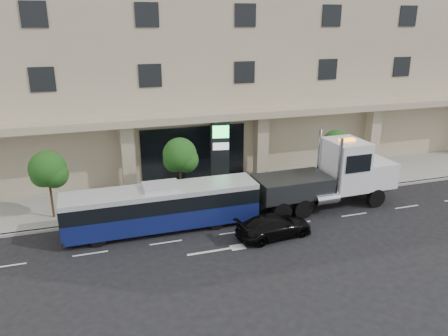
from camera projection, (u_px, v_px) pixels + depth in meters
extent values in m
plane|color=black|center=(226.00, 222.00, 26.55)|extent=(120.00, 120.00, 0.00)
cube|color=gray|center=(205.00, 192.00, 31.04)|extent=(120.00, 6.00, 0.15)
cube|color=gray|center=(217.00, 208.00, 28.33)|extent=(120.00, 0.30, 0.15)
cube|color=tan|center=(171.00, 41.00, 37.37)|extent=(60.00, 15.00, 20.00)
cube|color=tan|center=(197.00, 116.00, 31.04)|extent=(60.00, 2.80, 0.50)
cube|color=black|center=(194.00, 152.00, 33.07)|extent=(8.00, 0.12, 4.00)
cube|color=tan|center=(128.00, 157.00, 30.42)|extent=(0.90, 0.90, 4.90)
cube|color=tan|center=(261.00, 145.00, 33.31)|extent=(0.90, 0.90, 4.90)
cube|color=tan|center=(373.00, 135.00, 36.21)|extent=(0.90, 0.90, 4.90)
cylinder|color=#422B19|center=(51.00, 196.00, 26.41)|extent=(0.14, 0.14, 2.80)
sphere|color=#154814|center=(48.00, 169.00, 25.87)|extent=(2.20, 2.20, 2.20)
sphere|color=#154814|center=(54.00, 174.00, 25.89)|extent=(1.65, 1.65, 1.65)
sphere|color=#154814|center=(43.00, 175.00, 26.09)|extent=(1.54, 1.54, 1.54)
cylinder|color=#422B19|center=(181.00, 181.00, 28.71)|extent=(0.14, 0.14, 2.94)
sphere|color=#154814|center=(180.00, 154.00, 28.14)|extent=(2.20, 2.20, 2.20)
sphere|color=#154814|center=(186.00, 160.00, 28.16)|extent=(1.65, 1.65, 1.65)
sphere|color=#154814|center=(175.00, 160.00, 28.36)|extent=(1.54, 1.54, 1.54)
cylinder|color=#422B19|center=(334.00, 166.00, 32.07)|extent=(0.14, 0.14, 2.73)
sphere|color=#154814|center=(336.00, 144.00, 31.54)|extent=(2.00, 2.00, 2.00)
sphere|color=#154814|center=(341.00, 148.00, 31.56)|extent=(1.50, 1.50, 1.50)
sphere|color=#154814|center=(330.00, 148.00, 31.76)|extent=(1.40, 1.40, 1.40)
cylinder|color=black|center=(98.00, 239.00, 23.50)|extent=(0.93, 0.28, 0.93)
cylinder|color=black|center=(96.00, 223.00, 25.25)|extent=(0.93, 0.28, 0.93)
cylinder|color=black|center=(216.00, 222.00, 25.45)|extent=(0.93, 0.28, 0.93)
cylinder|color=black|center=(207.00, 209.00, 27.21)|extent=(0.93, 0.28, 0.93)
cube|color=#101955|center=(163.00, 215.00, 25.33)|extent=(11.15, 2.36, 1.11)
cube|color=black|center=(162.00, 200.00, 25.02)|extent=(11.15, 2.40, 0.84)
cube|color=silver|center=(161.00, 191.00, 24.84)|extent=(11.15, 2.36, 0.28)
cube|color=silver|center=(161.00, 186.00, 24.75)|extent=(2.05, 1.49, 0.28)
cube|color=#2D3033|center=(63.00, 236.00, 23.86)|extent=(0.15, 2.32, 0.28)
cube|color=#2D3033|center=(251.00, 211.00, 27.09)|extent=(0.15, 2.32, 0.28)
cube|color=#2D3033|center=(324.00, 194.00, 28.51)|extent=(9.51, 1.31, 0.45)
cube|color=white|center=(372.00, 172.00, 29.29)|extent=(2.28, 2.61, 1.67)
cube|color=silver|center=(386.00, 171.00, 29.63)|extent=(0.13, 2.23, 1.34)
cube|color=white|center=(345.00, 165.00, 28.35)|extent=(2.29, 2.83, 3.24)
cube|color=black|center=(359.00, 156.00, 28.52)|extent=(0.15, 2.46, 1.34)
cylinder|color=silver|center=(340.00, 168.00, 26.79)|extent=(0.20, 0.20, 3.79)
cylinder|color=silver|center=(319.00, 157.00, 28.99)|extent=(0.20, 0.20, 3.79)
cube|color=#2D3033|center=(292.00, 186.00, 27.51)|extent=(4.74, 2.77, 1.23)
cube|color=#2D3033|center=(252.00, 201.00, 26.89)|extent=(1.79, 0.35, 0.25)
cube|color=#2D3033|center=(242.00, 209.00, 26.83)|extent=(0.32, 2.01, 0.20)
cube|color=orange|center=(347.00, 140.00, 27.82)|extent=(1.01, 0.41, 0.16)
cylinder|color=black|center=(376.00, 198.00, 28.53)|extent=(1.23, 0.38, 1.23)
cylinder|color=black|center=(354.00, 186.00, 30.63)|extent=(1.23, 0.38, 1.23)
cylinder|color=black|center=(303.00, 209.00, 26.88)|extent=(1.23, 0.38, 1.23)
cylinder|color=black|center=(286.00, 195.00, 28.98)|extent=(1.23, 0.38, 1.23)
cylinder|color=black|center=(282.00, 212.00, 26.43)|extent=(1.23, 0.38, 1.23)
cylinder|color=black|center=(266.00, 198.00, 28.53)|extent=(1.23, 0.38, 1.23)
imported|color=black|center=(274.00, 226.00, 24.52)|extent=(4.64, 2.35, 1.29)
cube|color=black|center=(220.00, 150.00, 31.36)|extent=(1.38, 0.66, 5.28)
cube|color=#24DD56|center=(221.00, 132.00, 30.69)|extent=(1.14, 0.25, 0.88)
cube|color=silver|center=(221.00, 146.00, 31.02)|extent=(1.14, 0.25, 0.53)
cube|color=#262628|center=(221.00, 121.00, 30.44)|extent=(1.14, 0.25, 0.35)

